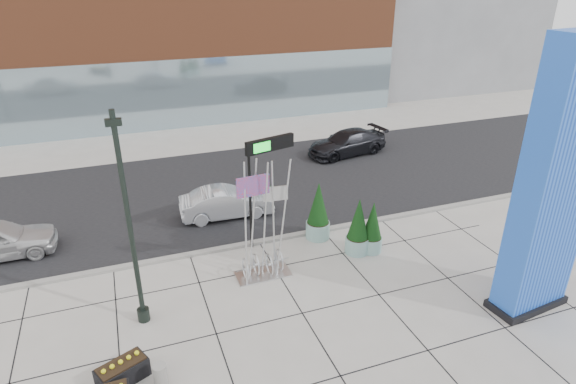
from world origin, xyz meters
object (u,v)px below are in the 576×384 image
object	(u,v)px
overhead_street_sign	(268,156)
car_silver_mid	(227,203)
concrete_bollard	(160,376)
lamp_post	(133,244)
blue_pylon	(554,189)
public_art_sculpture	(263,247)

from	to	relation	value
overhead_street_sign	car_silver_mid	distance (m)	4.67
concrete_bollard	lamp_post	bearing A→B (deg)	93.84
overhead_street_sign	car_silver_mid	size ratio (longest dim) A/B	1.08
concrete_bollard	overhead_street_sign	world-z (taller)	overhead_street_sign
blue_pylon	public_art_sculpture	distance (m)	10.03
car_silver_mid	concrete_bollard	bearing A→B (deg)	159.08
public_art_sculpture	concrete_bollard	size ratio (longest dim) A/B	6.13
lamp_post	concrete_bollard	xyz separation A→B (m)	(0.21, -3.12, -2.58)
public_art_sculpture	car_silver_mid	size ratio (longest dim) A/B	1.09
concrete_bollard	overhead_street_sign	size ratio (longest dim) A/B	0.17
car_silver_mid	blue_pylon	bearing A→B (deg)	-137.91
public_art_sculpture	car_silver_mid	bearing A→B (deg)	91.37
lamp_post	public_art_sculpture	distance (m)	5.02
overhead_street_sign	blue_pylon	bearing A→B (deg)	-59.52
lamp_post	public_art_sculpture	size ratio (longest dim) A/B	1.53
overhead_street_sign	car_silver_mid	xyz separation A→B (m)	(-1.12, 3.11, -3.30)
public_art_sculpture	car_silver_mid	xyz separation A→B (m)	(-0.17, 5.23, -0.53)
car_silver_mid	public_art_sculpture	bearing A→B (deg)	-175.25
blue_pylon	car_silver_mid	distance (m)	13.64
blue_pylon	car_silver_mid	world-z (taller)	blue_pylon
concrete_bollard	car_silver_mid	size ratio (longest dim) A/B	0.18
public_art_sculpture	concrete_bollard	distance (m)	6.17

